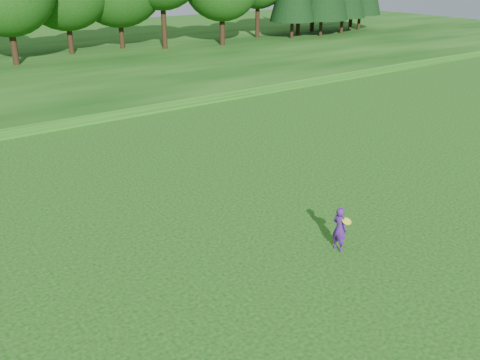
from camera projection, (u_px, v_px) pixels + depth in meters
ground at (288, 296)px, 14.76m from camera, size 140.00×140.00×0.00m
walking_path at (54, 126)px, 29.74m from camera, size 130.00×1.60×0.04m
woman at (340, 229)px, 16.87m from camera, size 0.39×0.66×1.47m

